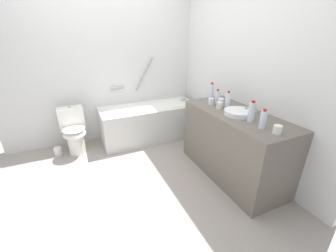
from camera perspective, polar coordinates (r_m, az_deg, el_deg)
ground_plane at (r=2.88m, az=-8.56°, el=-13.27°), size 3.96×3.96×0.00m
wall_back_tiled at (r=3.73m, az=-16.01°, el=14.58°), size 3.36×0.10×2.37m
wall_right_mirror at (r=3.11m, az=18.81°, el=12.61°), size 0.10×3.10×2.37m
bathtub at (r=3.73m, az=-4.83°, el=1.41°), size 1.66×0.66×1.35m
toilet at (r=3.54m, az=-23.96°, el=-1.18°), size 0.37×0.51×0.70m
vanity_counter at (r=2.82m, az=17.14°, el=-4.80°), size 0.62×1.44×0.85m
sink_basin at (r=2.59m, az=18.43°, el=3.47°), size 0.33×0.33×0.05m
sink_faucet at (r=2.72m, az=21.46°, el=4.12°), size 0.13×0.15×0.08m
water_bottle_0 at (r=2.27m, az=24.23°, el=1.59°), size 0.06×0.06×0.20m
water_bottle_1 at (r=2.40m, az=21.57°, el=3.54°), size 0.07×0.07×0.23m
water_bottle_2 at (r=2.76m, az=15.77°, el=6.67°), size 0.06×0.06×0.22m
water_bottle_3 at (r=2.91m, az=13.11°, el=7.59°), size 0.06×0.06×0.20m
water_bottle_4 at (r=3.02m, az=11.60°, el=8.85°), size 0.06×0.06×0.26m
drinking_glass_0 at (r=2.75m, az=13.66°, el=5.43°), size 0.08×0.08×0.08m
drinking_glass_1 at (r=2.23m, az=27.33°, el=-0.86°), size 0.08×0.08×0.08m
drinking_glass_2 at (r=2.84m, az=14.10°, el=6.22°), size 0.07×0.07×0.10m
drinking_glass_3 at (r=2.88m, az=11.48°, el=6.50°), size 0.07×0.07×0.08m
toilet_paper_roll at (r=3.68m, az=-27.48°, el=-6.02°), size 0.11×0.11×0.12m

